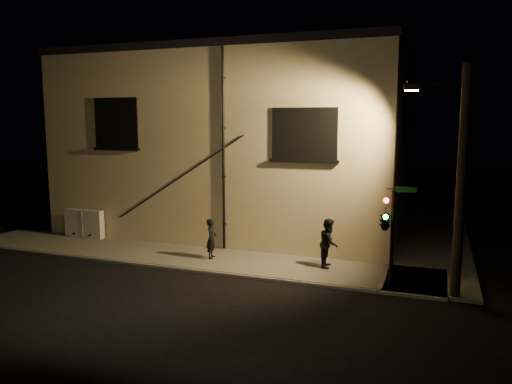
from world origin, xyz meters
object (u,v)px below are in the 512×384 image
at_px(utility_cabinet, 84,223).
at_px(pedestrian_b, 329,243).
at_px(traffic_signal, 386,220).
at_px(streetlamp_pole, 458,177).
at_px(pedestrian_a, 211,239).

xyz_separation_m(utility_cabinet, pedestrian_b, (11.65, -0.78, 0.26)).
relative_size(traffic_signal, streetlamp_pole, 0.46).
bearing_deg(utility_cabinet, traffic_signal, -9.56).
bearing_deg(utility_cabinet, pedestrian_b, -3.85).
relative_size(pedestrian_b, traffic_signal, 0.55).
bearing_deg(pedestrian_a, traffic_signal, -110.89).
bearing_deg(streetlamp_pole, pedestrian_a, 172.06).
height_order(pedestrian_a, pedestrian_b, pedestrian_b).
xyz_separation_m(pedestrian_b, traffic_signal, (2.16, -1.54, 1.31)).
bearing_deg(pedestrian_a, pedestrian_b, -96.22).
bearing_deg(pedestrian_a, utility_cabinet, 68.93).
distance_m(utility_cabinet, pedestrian_a, 7.17).
bearing_deg(streetlamp_pole, traffic_signal, 177.12).
relative_size(pedestrian_a, streetlamp_pole, 0.22).
bearing_deg(pedestrian_b, streetlamp_pole, -115.39).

